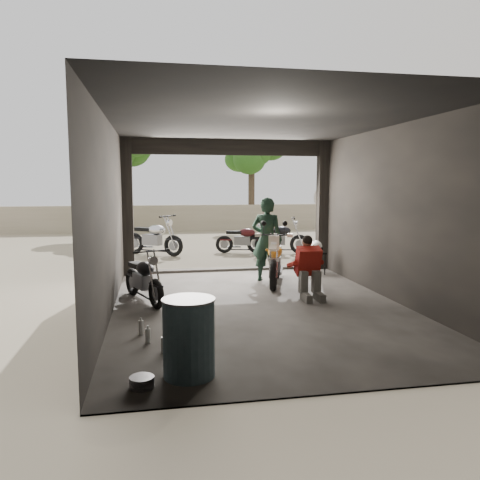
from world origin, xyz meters
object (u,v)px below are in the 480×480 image
object	(u,v)px
outside_bike_b	(244,237)
left_bike	(143,275)
main_bike	(275,258)
helmet	(316,246)
stool	(316,255)
oil_drum	(189,339)
rider	(267,240)
mechanic	(310,269)
sign_post	(325,210)
outside_bike_c	(278,235)
outside_bike_a	(153,235)

from	to	relation	value
outside_bike_b	left_bike	bearing A→B (deg)	166.72
main_bike	helmet	distance (m)	1.54
stool	left_bike	bearing A→B (deg)	-153.99
main_bike	oil_drum	world-z (taller)	main_bike
left_bike	helmet	distance (m)	4.44
rider	stool	bearing A→B (deg)	-128.78
rider	oil_drum	bearing A→B (deg)	94.36
rider	oil_drum	xyz separation A→B (m)	(-2.08, -4.90, -0.49)
mechanic	helmet	distance (m)	2.50
main_bike	rider	distance (m)	0.49
left_bike	rider	world-z (taller)	rider
main_bike	sign_post	size ratio (longest dim) A/B	0.82
stool	main_bike	bearing A→B (deg)	-143.58
main_bike	mechanic	size ratio (longest dim) A/B	1.52
stool	oil_drum	bearing A→B (deg)	-122.03
outside_bike_b	outside_bike_c	xyz separation A→B (m)	(1.03, -0.28, 0.05)
main_bike	oil_drum	bearing A→B (deg)	-97.62
outside_bike_c	oil_drum	distance (m)	9.59
left_bike	helmet	xyz separation A→B (m)	(3.99, 1.93, 0.18)
outside_bike_a	stool	world-z (taller)	outside_bike_a
outside_bike_b	mechanic	size ratio (longest dim) A/B	1.33
outside_bike_c	mechanic	bearing A→B (deg)	-173.63
outside_bike_b	outside_bike_a	bearing A→B (deg)	101.56
mechanic	oil_drum	size ratio (longest dim) A/B	1.29
main_bike	left_bike	xyz separation A→B (m)	(-2.75, -1.03, -0.08)
outside_bike_a	sign_post	world-z (taller)	sign_post
outside_bike_a	outside_bike_c	distance (m)	3.83
outside_bike_a	outside_bike_b	world-z (taller)	outside_bike_a
outside_bike_c	stool	bearing A→B (deg)	-164.26
outside_bike_a	sign_post	distance (m)	5.20
outside_bike_a	oil_drum	xyz separation A→B (m)	(0.37, -9.37, -0.17)
stool	oil_drum	size ratio (longest dim) A/B	0.62
helmet	outside_bike_a	bearing A→B (deg)	133.26
rider	helmet	world-z (taller)	rider
main_bike	stool	size ratio (longest dim) A/B	3.20
outside_bike_b	helmet	distance (m)	3.91
main_bike	outside_bike_b	distance (m)	4.67
outside_bike_a	outside_bike_c	size ratio (longest dim) A/B	1.08
sign_post	left_bike	bearing A→B (deg)	-125.40
rider	sign_post	world-z (taller)	sign_post
oil_drum	sign_post	size ratio (longest dim) A/B	0.42
mechanic	oil_drum	bearing A→B (deg)	-127.38
rider	mechanic	bearing A→B (deg)	130.42
main_bike	oil_drum	distance (m)	5.07
oil_drum	sign_post	distance (m)	9.00
outside_bike_b	outside_bike_c	distance (m)	1.07
mechanic	helmet	xyz separation A→B (m)	(0.95, 2.31, 0.11)
outside_bike_c	stool	world-z (taller)	outside_bike_c
outside_bike_c	helmet	xyz separation A→B (m)	(-0.01, -3.48, 0.11)
mechanic	oil_drum	distance (m)	4.02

